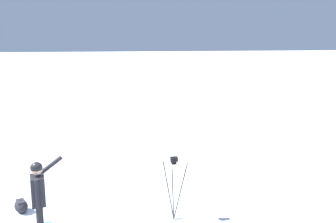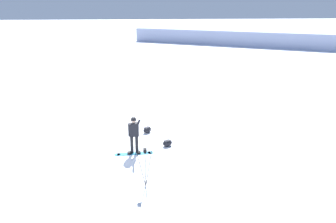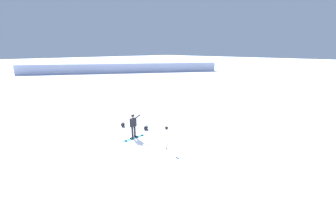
{
  "view_description": "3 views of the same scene",
  "coord_description": "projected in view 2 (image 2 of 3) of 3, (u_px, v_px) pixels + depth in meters",
  "views": [
    {
      "loc": [
        6.61,
        0.95,
        3.99
      ],
      "look_at": [
        -1.41,
        2.8,
        2.43
      ],
      "focal_mm": 39.17,
      "sensor_mm": 36.0,
      "label": 1
    },
    {
      "loc": [
        -0.57,
        13.29,
        6.23
      ],
      "look_at": [
        -1.58,
        4.33,
        3.31
      ],
      "focal_mm": 34.98,
      "sensor_mm": 36.0,
      "label": 2
    },
    {
      "loc": [
        6.98,
        11.01,
        5.81
      ],
      "look_at": [
        -1.38,
        2.5,
        2.25
      ],
      "focal_mm": 22.35,
      "sensor_mm": 36.0,
      "label": 3
    }
  ],
  "objects": [
    {
      "name": "ground_plane",
      "position": [
        121.0,
        154.0,
        14.42
      ],
      "size": [
        300.0,
        300.0,
        0.0
      ],
      "primitive_type": "plane",
      "color": "white"
    },
    {
      "name": "snowboarder",
      "position": [
        134.0,
        131.0,
        14.17
      ],
      "size": [
        0.54,
        0.65,
        1.73
      ],
      "color": "black",
      "rests_on": "ground_plane"
    },
    {
      "name": "snowboard",
      "position": [
        134.0,
        153.0,
        14.44
      ],
      "size": [
        1.74,
        0.31,
        0.1
      ],
      "color": "teal",
      "rests_on": "ground_plane"
    },
    {
      "name": "gear_bag_large",
      "position": [
        167.0,
        143.0,
        15.2
      ],
      "size": [
        0.54,
        0.45,
        0.3
      ],
      "color": "black",
      "rests_on": "ground_plane"
    },
    {
      "name": "camera_tripod",
      "position": [
        145.0,
        160.0,
        11.52
      ],
      "size": [
        0.57,
        0.53,
        1.49
      ],
      "color": "#262628",
      "rests_on": "ground_plane"
    },
    {
      "name": "gear_bag_small",
      "position": [
        147.0,
        130.0,
        16.81
      ],
      "size": [
        0.56,
        0.57,
        0.31
      ],
      "color": "black",
      "rests_on": "ground_plane"
    },
    {
      "name": "distant_ridge",
      "position": [
        280.0,
        38.0,
        53.84
      ],
      "size": [
        46.88,
        35.13,
        2.34
      ],
      "color": "#A5AFCF",
      "rests_on": "ground_plane"
    }
  ]
}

